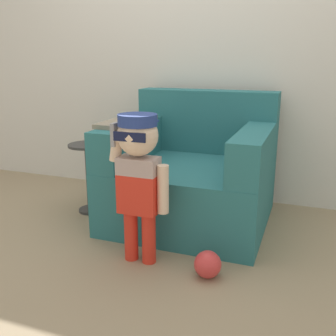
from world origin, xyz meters
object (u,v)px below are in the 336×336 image
at_px(person_child, 139,166).
at_px(toy_ball, 208,264).
at_px(side_table, 89,172).
at_px(armchair, 193,174).

xyz_separation_m(person_child, toy_ball, (0.43, -0.04, -0.51)).
bearing_deg(side_table, person_child, -40.06).
distance_m(person_child, side_table, 0.94).
relative_size(person_child, toy_ball, 5.77).
bearing_deg(person_child, armchair, 82.31).
bearing_deg(side_table, toy_ball, -29.15).
bearing_deg(person_child, toy_ball, -5.49).
xyz_separation_m(armchair, side_table, (-0.79, -0.15, -0.02)).
height_order(side_table, toy_ball, side_table).
relative_size(armchair, toy_ball, 7.32).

